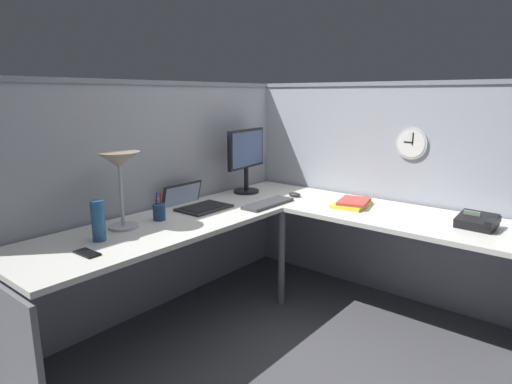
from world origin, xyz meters
name	(u,v)px	position (x,y,z in m)	size (l,w,h in m)	color
ground_plane	(286,319)	(0.00, 0.00, 0.00)	(6.80, 6.80, 0.00)	#47474C
cubicle_wall_back	(156,196)	(-0.36, 0.87, 0.79)	(2.57, 0.12, 1.58)	#999EA8
cubicle_wall_right	(383,189)	(0.87, -0.27, 0.79)	(0.12, 2.37, 1.58)	#999EA8
desk	(280,237)	(-0.15, -0.05, 0.63)	(2.35, 2.15, 0.73)	silver
monitor	(246,156)	(0.34, 0.64, 1.02)	(0.46, 0.20, 0.50)	black
laptop	(194,203)	(-0.23, 0.63, 0.75)	(0.34, 0.38, 0.22)	#232326
keyboard	(268,204)	(0.13, 0.26, 0.74)	(0.43, 0.14, 0.02)	#38383D
computer_mouse	(295,195)	(0.46, 0.26, 0.75)	(0.06, 0.10, 0.03)	#232326
desk_lamp_dome	(119,166)	(-0.82, 0.59, 1.09)	(0.24, 0.24, 0.44)	#B7BABF
pen_cup	(159,212)	(-0.59, 0.56, 0.78)	(0.08, 0.08, 0.18)	navy
cell_phone	(87,253)	(-1.18, 0.36, 0.73)	(0.07, 0.14, 0.01)	black
thermos_flask	(98,221)	(-1.03, 0.49, 0.84)	(0.07, 0.07, 0.22)	#26598C
office_phone	(478,222)	(0.48, -1.01, 0.77)	(0.20, 0.22, 0.11)	black
book_stack	(352,203)	(0.48, -0.21, 0.75)	(0.31, 0.25, 0.04)	yellow
wall_clock	(412,144)	(0.82, -0.47, 1.16)	(0.04, 0.22, 0.22)	#B7BABF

